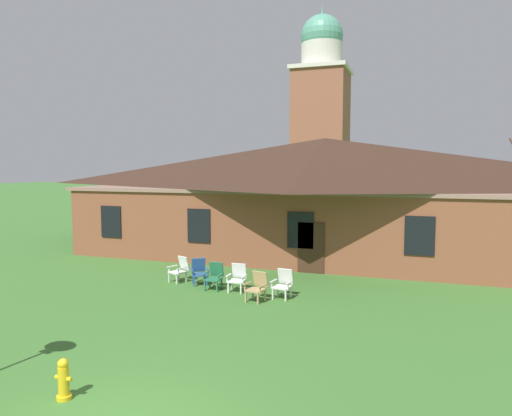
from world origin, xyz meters
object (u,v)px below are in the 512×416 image
at_px(lawn_chair_by_porch, 180,269).
at_px(lawn_chair_middle, 238,277).
at_px(lawn_chair_near_door, 199,271).
at_px(lawn_chair_far_side, 283,283).
at_px(lawn_chair_left_end, 214,275).
at_px(fire_hydrant, 64,380).
at_px(lawn_chair_right_end, 257,286).

distance_m(lawn_chair_by_porch, lawn_chair_middle, 2.61).
bearing_deg(lawn_chair_near_door, lawn_chair_far_side, -11.94).
bearing_deg(lawn_chair_left_end, lawn_chair_by_porch, 161.81).
bearing_deg(lawn_chair_by_porch, fire_hydrant, -75.42).
xyz_separation_m(lawn_chair_near_door, lawn_chair_far_side, (3.46, -0.73, 0.00)).
xyz_separation_m(lawn_chair_near_door, lawn_chair_left_end, (0.84, -0.47, 0.00)).
xyz_separation_m(lawn_chair_left_end, lawn_chair_middle, (0.88, 0.03, 0.00)).
bearing_deg(fire_hydrant, lawn_chair_near_door, 99.38).
xyz_separation_m(lawn_chair_middle, fire_hydrant, (-0.28, -8.23, -0.12)).
height_order(lawn_chair_right_end, fire_hydrant, lawn_chair_right_end).
bearing_deg(lawn_chair_near_door, lawn_chair_middle, -14.41).
distance_m(lawn_chair_by_porch, lawn_chair_right_end, 3.89).
height_order(lawn_chair_right_end, lawn_chair_far_side, same).
distance_m(lawn_chair_middle, lawn_chair_far_side, 1.78).
height_order(lawn_chair_left_end, lawn_chair_right_end, same).
xyz_separation_m(lawn_chair_right_end, lawn_chair_far_side, (0.70, 0.64, 0.00)).
height_order(lawn_chair_middle, fire_hydrant, lawn_chair_middle).
bearing_deg(lawn_chair_by_porch, lawn_chair_middle, -11.49).
bearing_deg(lawn_chair_right_end, lawn_chair_left_end, 155.05).
bearing_deg(lawn_chair_far_side, lawn_chair_middle, 170.51).
distance_m(lawn_chair_near_door, fire_hydrant, 8.79).
bearing_deg(fire_hydrant, lawn_chair_far_side, 75.65).
xyz_separation_m(lawn_chair_left_end, lawn_chair_right_end, (1.93, -0.90, 0.00)).
bearing_deg(lawn_chair_far_side, fire_hydrant, -104.35).
relative_size(lawn_chair_left_end, fire_hydrant, 1.21).
distance_m(lawn_chair_near_door, lawn_chair_right_end, 3.09).
relative_size(lawn_chair_near_door, lawn_chair_left_end, 1.00).
relative_size(lawn_chair_near_door, lawn_chair_right_end, 1.00).
bearing_deg(lawn_chair_middle, lawn_chair_right_end, -41.40).
relative_size(lawn_chair_right_end, fire_hydrant, 1.21).
relative_size(lawn_chair_near_door, lawn_chair_far_side, 1.00).
distance_m(lawn_chair_right_end, lawn_chair_far_side, 0.94).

